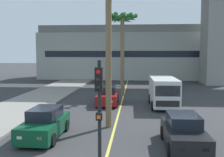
{
  "coord_description": "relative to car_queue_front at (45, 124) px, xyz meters",
  "views": [
    {
      "loc": [
        1.19,
        0.18,
        4.45
      ],
      "look_at": [
        0.0,
        14.0,
        3.11
      ],
      "focal_mm": 43.46,
      "sensor_mm": 36.0,
      "label": 1
    }
  ],
  "objects": [
    {
      "name": "lane_stripe_center",
      "position": [
        3.51,
        10.31,
        -0.72
      ],
      "size": [
        0.14,
        56.0,
        0.01
      ],
      "primitive_type": "cube",
      "color": "#DBCC4C",
      "rests_on": "ground"
    },
    {
      "name": "car_queue_third",
      "position": [
        2.34,
        9.33,
        0.0
      ],
      "size": [
        1.96,
        4.16,
        1.56
      ],
      "color": "maroon",
      "rests_on": "ground"
    },
    {
      "name": "palm_tree_mid_median",
      "position": [
        3.38,
        14.07,
        6.41
      ],
      "size": [
        2.97,
        3.02,
        8.43
      ],
      "color": "brown",
      "rests_on": "ground"
    },
    {
      "name": "car_queue_front",
      "position": [
        0.0,
        0.0,
        0.0
      ],
      "size": [
        1.84,
        4.1,
        1.56
      ],
      "color": "#0C4728",
      "rests_on": "ground"
    },
    {
      "name": "pier_building_backdrop",
      "position": [
        3.51,
        33.39,
        3.63
      ],
      "size": [
        29.79,
        8.04,
        8.83
      ],
      "color": "#ADB2A8",
      "rests_on": "ground"
    },
    {
      "name": "delivery_van",
      "position": [
        7.01,
        8.77,
        0.57
      ],
      "size": [
        2.23,
        5.28,
        2.36
      ],
      "color": "silver",
      "rests_on": "ground"
    },
    {
      "name": "palm_tree_far_median",
      "position": [
        2.97,
        21.84,
        6.17
      ],
      "size": [
        2.83,
        2.83,
        9.22
      ],
      "color": "brown",
      "rests_on": "ground"
    },
    {
      "name": "car_queue_second",
      "position": [
        6.98,
        -0.88,
        0.0
      ],
      "size": [
        1.89,
        4.13,
        1.56
      ],
      "color": "black",
      "rests_on": "ground"
    },
    {
      "name": "traffic_light_median_near",
      "position": [
        3.55,
        -4.99,
        1.99
      ],
      "size": [
        0.24,
        0.37,
        4.2
      ],
      "color": "black",
      "rests_on": "ground"
    }
  ]
}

